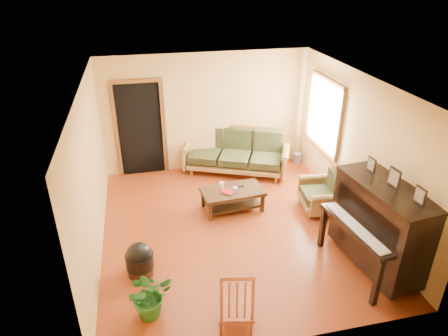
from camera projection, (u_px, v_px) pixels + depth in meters
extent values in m
plane|color=#65220D|center=(233.00, 227.00, 7.14)|extent=(5.00, 5.00, 0.00)
cube|color=black|center=(140.00, 130.00, 8.55)|extent=(1.08, 0.16, 2.05)
cube|color=white|center=(325.00, 115.00, 8.01)|extent=(0.12, 1.36, 1.46)
cube|color=olive|center=(236.00, 152.00, 8.82)|extent=(2.46, 1.77, 0.97)
cube|color=black|center=(232.00, 199.00, 7.58)|extent=(1.20, 0.73, 0.42)
cube|color=olive|center=(321.00, 191.00, 7.48)|extent=(0.85, 0.89, 0.81)
cube|color=black|center=(380.00, 228.00, 5.93)|extent=(1.12, 1.69, 1.41)
cylinder|color=black|center=(140.00, 263.00, 5.99)|extent=(0.53, 0.53, 0.40)
cube|color=brown|center=(236.00, 295.00, 5.02)|extent=(0.53, 0.56, 0.95)
cube|color=gold|center=(288.00, 148.00, 9.48)|extent=(0.46, 0.11, 0.61)
cylinder|color=#313E93|center=(297.00, 158.00, 9.43)|extent=(0.21, 0.21, 0.22)
imported|color=#1D5518|center=(150.00, 295.00, 5.22)|extent=(0.72, 0.67, 0.67)
imported|color=maroon|center=(225.00, 194.00, 7.33)|extent=(0.30, 0.30, 0.02)
cylinder|color=silver|center=(222.00, 185.00, 7.50)|extent=(0.09, 0.09, 0.13)
cylinder|color=silver|center=(235.00, 189.00, 7.45)|extent=(0.12, 0.12, 0.06)
cube|color=black|center=(240.00, 186.00, 7.58)|extent=(0.16, 0.08, 0.02)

